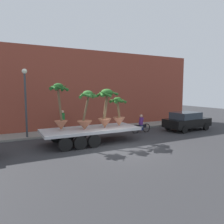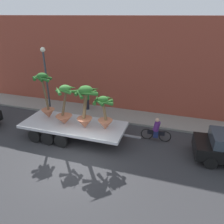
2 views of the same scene
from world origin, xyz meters
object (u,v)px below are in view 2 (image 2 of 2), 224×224
object	(u,v)px
potted_palm_front	(104,115)
pedestrian_near_gate	(87,99)
flatbed_trailer	(70,126)
cyclist	(156,131)
potted_palm_rear	(46,97)
street_lamp	(46,71)
potted_palm_extra	(65,108)
potted_palm_middle	(85,107)

from	to	relation	value
potted_palm_front	pedestrian_near_gate	xyz separation A→B (m)	(-2.92, 4.09, -0.88)
flatbed_trailer	cyclist	distance (m)	5.31
potted_palm_rear	street_lamp	size ratio (longest dim) A/B	0.61
potted_palm_extra	street_lamp	distance (m)	4.78
pedestrian_near_gate	potted_palm_extra	bearing A→B (deg)	-83.68
flatbed_trailer	street_lamp	distance (m)	5.22
potted_palm_front	pedestrian_near_gate	bearing A→B (deg)	125.53
potted_palm_rear	potted_palm_extra	bearing A→B (deg)	-16.79
potted_palm_extra	pedestrian_near_gate	size ratio (longest dim) A/B	1.46
cyclist	potted_palm_extra	bearing A→B (deg)	-164.84
potted_palm_front	cyclist	world-z (taller)	potted_palm_front
potted_palm_front	flatbed_trailer	bearing A→B (deg)	178.61
flatbed_trailer	cyclist	xyz separation A→B (m)	(5.16, 1.25, -0.11)
potted_palm_front	street_lamp	xyz separation A→B (m)	(-5.74, 3.12, 1.31)
potted_palm_middle	potted_palm_extra	world-z (taller)	potted_palm_middle
street_lamp	potted_palm_middle	bearing A→B (deg)	-35.46
potted_palm_middle	potted_palm_front	distance (m)	1.17
potted_palm_middle	pedestrian_near_gate	bearing A→B (deg)	113.34
street_lamp	potted_palm_extra	bearing A→B (deg)	-44.73
potted_palm_extra	cyclist	bearing A→B (deg)	15.16
potted_palm_middle	cyclist	xyz separation A→B (m)	(3.92, 1.51, -1.67)
potted_palm_middle	street_lamp	size ratio (longest dim) A/B	0.54
potted_palm_extra	pedestrian_near_gate	bearing A→B (deg)	96.32
street_lamp	flatbed_trailer	bearing A→B (deg)	-41.75
pedestrian_near_gate	flatbed_trailer	bearing A→B (deg)	-81.29
potted_palm_front	potted_palm_extra	bearing A→B (deg)	-176.91
potted_palm_front	cyclist	xyz separation A→B (m)	(2.85, 1.31, -1.25)
flatbed_trailer	pedestrian_near_gate	world-z (taller)	pedestrian_near_gate
potted_palm_rear	cyclist	size ratio (longest dim) A/B	1.60
pedestrian_near_gate	street_lamp	distance (m)	3.70
potted_palm_rear	flatbed_trailer	bearing A→B (deg)	-9.36
potted_palm_middle	potted_palm_front	world-z (taller)	potted_palm_middle
potted_palm_rear	cyclist	world-z (taller)	potted_palm_rear
potted_palm_rear	potted_palm_extra	size ratio (longest dim) A/B	1.18
potted_palm_rear	street_lamp	bearing A→B (deg)	121.83
potted_palm_extra	pedestrian_near_gate	distance (m)	4.37
potted_palm_middle	street_lamp	distance (m)	5.81
flatbed_trailer	potted_palm_extra	bearing A→B (deg)	-128.75
street_lamp	cyclist	bearing A→B (deg)	-11.95
potted_palm_middle	potted_palm_extra	bearing A→B (deg)	176.99
potted_palm_extra	flatbed_trailer	bearing A→B (deg)	51.25
potted_palm_rear	potted_palm_middle	bearing A→B (deg)	-10.45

